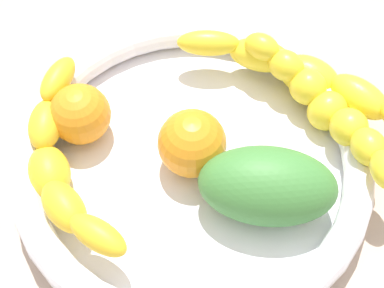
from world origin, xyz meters
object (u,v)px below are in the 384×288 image
at_px(orange_front, 189,141).
at_px(fruit_bowl, 192,157).
at_px(banana_draped_right, 58,163).
at_px(orange_mid_left, 80,114).
at_px(mango_green, 267,186).
at_px(banana_draped_left, 307,78).
at_px(banana_arching_top, 325,106).

bearing_deg(orange_front, fruit_bowl, -75.70).
relative_size(banana_draped_right, orange_mid_left, 3.69).
relative_size(fruit_bowl, mango_green, 2.81).
height_order(banana_draped_left, banana_arching_top, banana_arching_top).
distance_m(banana_draped_left, orange_front, 0.14).
xyz_separation_m(fruit_bowl, mango_green, (0.02, -0.07, 0.03)).
bearing_deg(mango_green, banana_draped_right, 135.53).
bearing_deg(banana_draped_right, orange_mid_left, 40.10).
bearing_deg(fruit_bowl, mango_green, -71.27).
distance_m(banana_draped_left, banana_arching_top, 0.04).
distance_m(banana_draped_right, orange_front, 0.12).
relative_size(banana_draped_left, orange_front, 4.03).
xyz_separation_m(banana_draped_left, mango_green, (-0.11, -0.07, 0.00)).
height_order(orange_front, orange_mid_left, orange_front).
bearing_deg(banana_arching_top, orange_mid_left, 145.06).
relative_size(fruit_bowl, orange_front, 5.33).
bearing_deg(mango_green, orange_front, 108.55).
bearing_deg(banana_draped_right, mango_green, -44.47).
xyz_separation_m(fruit_bowl, banana_draped_right, (-0.11, 0.05, 0.02)).
xyz_separation_m(orange_front, mango_green, (0.03, -0.08, 0.00)).
bearing_deg(orange_mid_left, banana_arching_top, -34.94).
relative_size(fruit_bowl, banana_draped_left, 1.32).
bearing_deg(fruit_bowl, banana_draped_right, 152.63).
xyz_separation_m(banana_draped_left, banana_draped_right, (-0.24, 0.06, 0.00)).
height_order(banana_arching_top, orange_front, orange_front).
bearing_deg(banana_draped_left, mango_green, -148.67).
height_order(banana_draped_left, banana_draped_right, banana_draped_right).
distance_m(fruit_bowl, orange_front, 0.02).
relative_size(fruit_bowl, banana_arching_top, 1.57).
height_order(fruit_bowl, orange_front, orange_front).
distance_m(banana_draped_left, orange_mid_left, 0.22).
bearing_deg(orange_front, banana_arching_top, -19.69).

